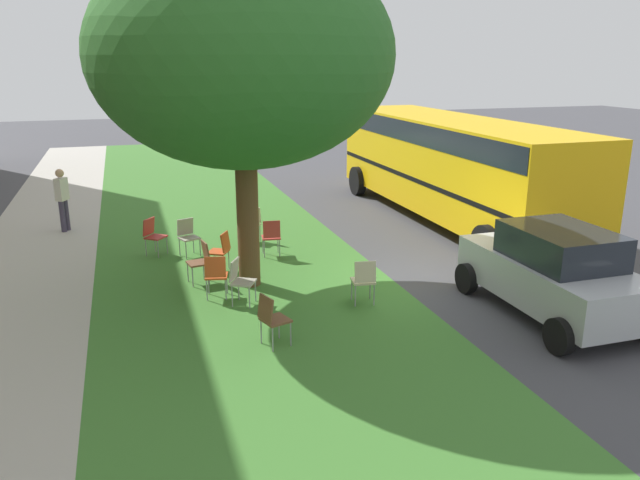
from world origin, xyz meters
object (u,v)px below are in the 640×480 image
chair_6 (216,273)px  chair_4 (272,316)px  chair_1 (188,234)px  chair_3 (364,278)px  pedestrian_0 (62,197)px  street_tree (242,56)px  chair_8 (201,259)px  chair_7 (153,234)px  parked_car (553,271)px  school_bus (451,159)px  chair_0 (271,235)px  chair_2 (240,278)px  chair_9 (252,222)px  chair_5 (221,249)px

chair_6 → chair_4: bearing=-167.1°
chair_1 → chair_3: 4.97m
chair_6 → pedestrian_0: pedestrian_0 is taller
street_tree → chair_8: bearing=66.7°
chair_4 → pedestrian_0: size_ratio=0.52×
street_tree → chair_7: street_tree is taller
parked_car → school_bus: school_bus is taller
chair_1 → parked_car: size_ratio=0.24×
chair_0 → chair_7: bearing=70.1°
chair_3 → school_bus: size_ratio=0.08×
chair_7 → chair_6: bearing=-163.0°
street_tree → school_bus: (3.52, -6.52, -2.76)m
street_tree → chair_4: size_ratio=7.55×
chair_0 → chair_6: bearing=144.6°
chair_2 → chair_4: (-1.94, -0.15, 0.00)m
chair_9 → chair_2: bearing=165.3°
chair_7 → chair_4: bearing=-164.7°
chair_2 → chair_9: bearing=-14.7°
chair_9 → chair_5: bearing=152.1°
school_bus → chair_5: bearing=110.0°
chair_6 → chair_7: same height
chair_4 → chair_7: bearing=15.3°
chair_6 → chair_9: size_ratio=1.00×
street_tree → parked_car: (-3.21, -4.87, -3.69)m
street_tree → chair_5: size_ratio=7.55×
chair_8 → parked_car: (-3.61, -5.80, 0.32)m
chair_4 → pedestrian_0: 9.27m
chair_6 → chair_8: size_ratio=1.00×
chair_1 → chair_2: bearing=-169.8°
chair_3 → chair_6: bearing=66.6°
chair_3 → chair_6: same height
street_tree → chair_4: bearing=175.6°
chair_0 → pedestrian_0: 6.15m
school_bus → pedestrian_0: (2.04, 10.43, -0.83)m
chair_0 → chair_7: (0.95, 2.63, 0.00)m
chair_3 → chair_9: 4.92m
chair_9 → parked_car: bearing=-146.3°
chair_1 → chair_9: same height
street_tree → school_bus: 7.91m
chair_1 → chair_4: size_ratio=1.00×
chair_0 → chair_4: 4.78m
chair_3 → pedestrian_0: (7.27, 5.76, 0.41)m
chair_4 → chair_8: size_ratio=1.00×
chair_4 → street_tree: bearing=-4.4°
chair_5 → pedestrian_0: (4.57, 3.49, 0.41)m
street_tree → chair_0: street_tree is taller
street_tree → chair_3: street_tree is taller
chair_1 → chair_5: 1.49m
chair_4 → chair_7: 5.81m
parked_car → chair_8: bearing=58.1°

